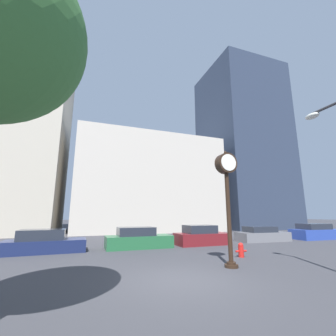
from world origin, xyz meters
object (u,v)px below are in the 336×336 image
car_maroon (202,236)px  fire_hydrant_near (241,250)px  car_blue (316,232)px  car_navy (44,243)px  street_clock (227,184)px  car_green (138,239)px  car_grey (262,235)px

car_maroon → fire_hydrant_near: bearing=-95.4°
car_blue → fire_hydrant_near: (-12.03, -5.05, -0.21)m
car_navy → car_blue: size_ratio=0.96×
street_clock → fire_hydrant_near: (1.86, 1.78, -3.15)m
car_green → car_maroon: 4.76m
car_maroon → car_grey: car_maroon is taller
car_green → street_clock: bearing=-70.4°
car_grey → car_blue: size_ratio=0.94×
street_clock → fire_hydrant_near: street_clock is taller
street_clock → car_grey: 11.14m
car_navy → car_green: car_green is taller
street_clock → car_blue: bearing=26.2°
car_navy → car_grey: size_ratio=1.02×
street_clock → car_grey: street_clock is taller
fire_hydrant_near → car_green: bearing=131.2°
car_maroon → car_green: bearing=-180.0°
car_green → fire_hydrant_near: size_ratio=6.02×
car_navy → car_grey: (16.07, 0.31, -0.04)m
car_blue → car_maroon: bearing=-178.0°
street_clock → car_maroon: 7.77m
street_clock → car_green: size_ratio=1.16×
car_blue → car_navy: bearing=-177.9°
car_maroon → car_grey: bearing=1.9°
street_clock → car_navy: size_ratio=1.13×
car_maroon → car_blue: bearing=-0.9°
street_clock → car_maroon: bearing=71.8°
car_navy → fire_hydrant_near: car_navy is taller
car_blue → fire_hydrant_near: size_ratio=6.48×
street_clock → car_maroon: (2.25, 6.84, -2.93)m
car_navy → car_blue: bearing=-2.3°
car_grey → car_maroon: bearing=-174.6°
car_grey → fire_hydrant_near: size_ratio=6.08×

